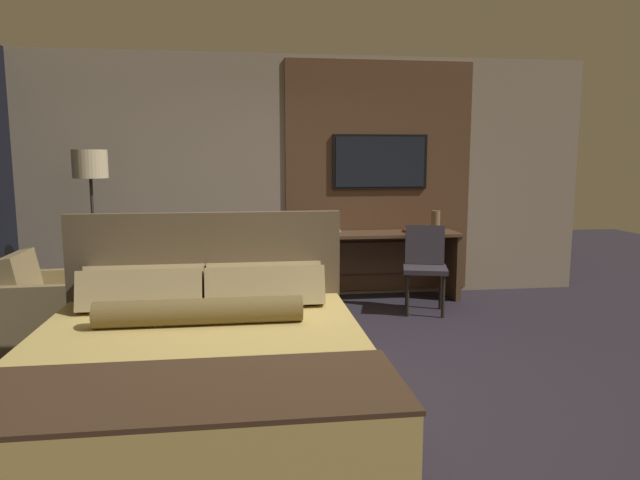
{
  "coord_description": "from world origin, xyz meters",
  "views": [
    {
      "loc": [
        -0.51,
        -4.06,
        1.64
      ],
      "look_at": [
        0.15,
        0.8,
        0.93
      ],
      "focal_mm": 32.0,
      "sensor_mm": 36.0,
      "label": 1
    }
  ],
  "objects_px": {
    "vase_tall": "(436,221)",
    "bed": "(199,373)",
    "desk_chair": "(425,260)",
    "vase_short": "(338,225)",
    "tv": "(380,162)",
    "armchair_by_window": "(56,310)",
    "book": "(413,231)",
    "floor_lamp": "(91,178)",
    "desk": "(383,254)"
  },
  "relations": [
    {
      "from": "vase_tall",
      "to": "bed",
      "type": "bearing_deg",
      "value": -130.28
    },
    {
      "from": "desk_chair",
      "to": "vase_short",
      "type": "height_order",
      "value": "vase_short"
    },
    {
      "from": "tv",
      "to": "armchair_by_window",
      "type": "xyz_separation_m",
      "value": [
        -3.29,
        -1.31,
        -1.31
      ]
    },
    {
      "from": "desk_chair",
      "to": "book",
      "type": "xyz_separation_m",
      "value": [
        0.03,
        0.54,
        0.25
      ]
    },
    {
      "from": "floor_lamp",
      "to": "book",
      "type": "bearing_deg",
      "value": 6.07
    },
    {
      "from": "bed",
      "to": "vase_short",
      "type": "relative_size",
      "value": 14.35
    },
    {
      "from": "desk_chair",
      "to": "armchair_by_window",
      "type": "bearing_deg",
      "value": -156.68
    },
    {
      "from": "tv",
      "to": "book",
      "type": "relative_size",
      "value": 4.94
    },
    {
      "from": "vase_short",
      "to": "book",
      "type": "distance_m",
      "value": 0.88
    },
    {
      "from": "bed",
      "to": "vase_tall",
      "type": "xyz_separation_m",
      "value": [
        2.49,
        2.93,
        0.56
      ]
    },
    {
      "from": "vase_short",
      "to": "book",
      "type": "bearing_deg",
      "value": -8.28
    },
    {
      "from": "book",
      "to": "armchair_by_window",
      "type": "bearing_deg",
      "value": -163.94
    },
    {
      "from": "floor_lamp",
      "to": "vase_short",
      "type": "bearing_deg",
      "value": 10.81
    },
    {
      "from": "armchair_by_window",
      "to": "desk",
      "type": "bearing_deg",
      "value": -72.95
    },
    {
      "from": "tv",
      "to": "desk",
      "type": "bearing_deg",
      "value": -90.0
    },
    {
      "from": "bed",
      "to": "armchair_by_window",
      "type": "bearing_deg",
      "value": 126.32
    },
    {
      "from": "armchair_by_window",
      "to": "vase_short",
      "type": "height_order",
      "value": "vase_short"
    },
    {
      "from": "desk",
      "to": "tv",
      "type": "distance_m",
      "value": 1.08
    },
    {
      "from": "bed",
      "to": "desk",
      "type": "height_order",
      "value": "bed"
    },
    {
      "from": "vase_tall",
      "to": "armchair_by_window",
      "type": "bearing_deg",
      "value": -165.22
    },
    {
      "from": "vase_tall",
      "to": "tv",
      "type": "bearing_deg",
      "value": 154.99
    },
    {
      "from": "tv",
      "to": "floor_lamp",
      "type": "height_order",
      "value": "tv"
    },
    {
      "from": "floor_lamp",
      "to": "vase_short",
      "type": "height_order",
      "value": "floor_lamp"
    },
    {
      "from": "tv",
      "to": "vase_tall",
      "type": "relative_size",
      "value": 4.58
    },
    {
      "from": "desk_chair",
      "to": "tv",
      "type": "bearing_deg",
      "value": 126.74
    },
    {
      "from": "bed",
      "to": "desk",
      "type": "xyz_separation_m",
      "value": [
        1.89,
        3.0,
        0.18
      ]
    },
    {
      "from": "armchair_by_window",
      "to": "book",
      "type": "height_order",
      "value": "book"
    },
    {
      "from": "tv",
      "to": "book",
      "type": "xyz_separation_m",
      "value": [
        0.34,
        -0.26,
        -0.79
      ]
    },
    {
      "from": "bed",
      "to": "book",
      "type": "bearing_deg",
      "value": 52.94
    },
    {
      "from": "floor_lamp",
      "to": "vase_tall",
      "type": "bearing_deg",
      "value": 5.33
    },
    {
      "from": "bed",
      "to": "desk_chair",
      "type": "relative_size",
      "value": 2.47
    },
    {
      "from": "tv",
      "to": "desk_chair",
      "type": "xyz_separation_m",
      "value": [
        0.31,
        -0.79,
        -1.03
      ]
    },
    {
      "from": "book",
      "to": "floor_lamp",
      "type": "bearing_deg",
      "value": -173.93
    },
    {
      "from": "desk_chair",
      "to": "vase_tall",
      "type": "height_order",
      "value": "vase_tall"
    },
    {
      "from": "bed",
      "to": "vase_short",
      "type": "bearing_deg",
      "value": 66.11
    },
    {
      "from": "desk",
      "to": "vase_tall",
      "type": "distance_m",
      "value": 0.71
    },
    {
      "from": "bed",
      "to": "armchair_by_window",
      "type": "relative_size",
      "value": 2.72
    },
    {
      "from": "desk_chair",
      "to": "vase_tall",
      "type": "xyz_separation_m",
      "value": [
        0.29,
        0.52,
        0.35
      ]
    },
    {
      "from": "vase_tall",
      "to": "book",
      "type": "relative_size",
      "value": 1.08
    },
    {
      "from": "floor_lamp",
      "to": "vase_short",
      "type": "xyz_separation_m",
      "value": [
        2.58,
        0.49,
        -0.57
      ]
    },
    {
      "from": "bed",
      "to": "tv",
      "type": "relative_size",
      "value": 2.01
    },
    {
      "from": "bed",
      "to": "desk_chair",
      "type": "height_order",
      "value": "bed"
    },
    {
      "from": "desk_chair",
      "to": "armchair_by_window",
      "type": "relative_size",
      "value": 1.1
    },
    {
      "from": "floor_lamp",
      "to": "book",
      "type": "distance_m",
      "value": 3.52
    },
    {
      "from": "armchair_by_window",
      "to": "book",
      "type": "xyz_separation_m",
      "value": [
        3.63,
        1.05,
        0.52
      ]
    },
    {
      "from": "tv",
      "to": "book",
      "type": "bearing_deg",
      "value": -36.93
    },
    {
      "from": "tv",
      "to": "desk_chair",
      "type": "relative_size",
      "value": 1.23
    },
    {
      "from": "bed",
      "to": "book",
      "type": "xyz_separation_m",
      "value": [
        2.23,
        2.96,
        0.45
      ]
    },
    {
      "from": "desk_chair",
      "to": "desk",
      "type": "bearing_deg",
      "value": 133.34
    },
    {
      "from": "vase_tall",
      "to": "desk",
      "type": "bearing_deg",
      "value": 173.26
    }
  ]
}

